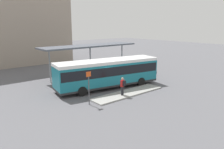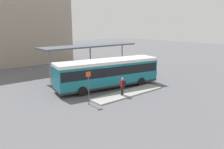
{
  "view_description": "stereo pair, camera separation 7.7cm",
  "coord_description": "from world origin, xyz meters",
  "px_view_note": "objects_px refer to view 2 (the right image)",
  "views": [
    {
      "loc": [
        -13.89,
        -17.22,
        6.56
      ],
      "look_at": [
        0.55,
        0.0,
        1.33
      ],
      "focal_mm": 35.0,
      "sensor_mm": 36.0,
      "label": 1
    },
    {
      "loc": [
        -13.83,
        -17.27,
        6.56
      ],
      "look_at": [
        0.55,
        0.0,
        1.33
      ],
      "focal_mm": 35.0,
      "sensor_mm": 36.0,
      "label": 2
    }
  ],
  "objects_px": {
    "bicycle_orange": "(147,71)",
    "pedestrian_waiting": "(123,85)",
    "city_bus": "(108,71)",
    "bicycle_blue": "(152,72)",
    "bicycle_yellow": "(143,70)",
    "platform_sign": "(89,87)"
  },
  "relations": [
    {
      "from": "city_bus",
      "to": "pedestrian_waiting",
      "type": "distance_m",
      "value": 3.25
    },
    {
      "from": "bicycle_blue",
      "to": "platform_sign",
      "type": "distance_m",
      "value": 13.33
    },
    {
      "from": "bicycle_orange",
      "to": "bicycle_blue",
      "type": "bearing_deg",
      "value": -167.38
    },
    {
      "from": "bicycle_orange",
      "to": "platform_sign",
      "type": "xyz_separation_m",
      "value": [
        -12.59,
        -4.67,
        1.21
      ]
    },
    {
      "from": "pedestrian_waiting",
      "to": "bicycle_yellow",
      "type": "bearing_deg",
      "value": -75.83
    },
    {
      "from": "city_bus",
      "to": "pedestrian_waiting",
      "type": "xyz_separation_m",
      "value": [
        -0.75,
        -3.09,
        -0.66
      ]
    },
    {
      "from": "bicycle_blue",
      "to": "bicycle_orange",
      "type": "distance_m",
      "value": 0.71
    },
    {
      "from": "city_bus",
      "to": "bicycle_orange",
      "type": "relative_size",
      "value": 6.98
    },
    {
      "from": "bicycle_yellow",
      "to": "platform_sign",
      "type": "height_order",
      "value": "platform_sign"
    },
    {
      "from": "pedestrian_waiting",
      "to": "city_bus",
      "type": "bearing_deg",
      "value": -31.39
    },
    {
      "from": "bicycle_blue",
      "to": "pedestrian_waiting",
      "type": "bearing_deg",
      "value": -67.13
    },
    {
      "from": "bicycle_blue",
      "to": "bicycle_orange",
      "type": "height_order",
      "value": "bicycle_blue"
    },
    {
      "from": "bicycle_blue",
      "to": "bicycle_yellow",
      "type": "bearing_deg",
      "value": -177.17
    },
    {
      "from": "bicycle_blue",
      "to": "bicycle_yellow",
      "type": "relative_size",
      "value": 1.12
    },
    {
      "from": "platform_sign",
      "to": "bicycle_orange",
      "type": "bearing_deg",
      "value": 20.35
    },
    {
      "from": "bicycle_orange",
      "to": "bicycle_yellow",
      "type": "xyz_separation_m",
      "value": [
        -0.03,
        0.7,
        -0.02
      ]
    },
    {
      "from": "city_bus",
      "to": "bicycle_orange",
      "type": "height_order",
      "value": "city_bus"
    },
    {
      "from": "bicycle_orange",
      "to": "pedestrian_waiting",
      "type": "bearing_deg",
      "value": 124.21
    },
    {
      "from": "bicycle_blue",
      "to": "bicycle_orange",
      "type": "xyz_separation_m",
      "value": [
        -0.08,
        0.7,
        -0.01
      ]
    },
    {
      "from": "bicycle_blue",
      "to": "bicycle_yellow",
      "type": "height_order",
      "value": "bicycle_blue"
    },
    {
      "from": "city_bus",
      "to": "bicycle_yellow",
      "type": "bearing_deg",
      "value": 26.7
    },
    {
      "from": "city_bus",
      "to": "pedestrian_waiting",
      "type": "relative_size",
      "value": 6.79
    }
  ]
}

